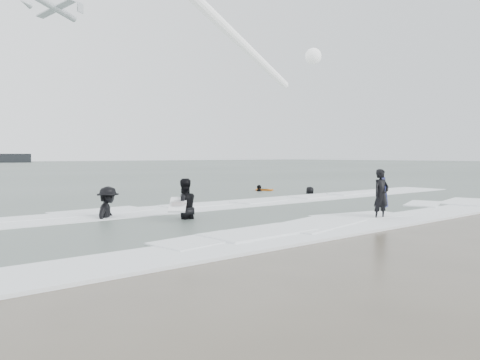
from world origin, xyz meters
TOP-DOWN VIEW (x-y plane):
  - ground at (0.00, 0.00)m, footprint 320.00×320.00m
  - surfer_centre at (1.55, -0.17)m, footprint 0.65×0.48m
  - surfer_wading at (-3.37, 3.60)m, footprint 1.02×0.85m
  - surfer_breaker at (-5.17, 5.20)m, footprint 1.34×1.40m
  - surfer_right_near at (5.88, 10.62)m, footprint 0.98×0.82m
  - surfer_right_far at (6.85, 7.74)m, footprint 0.90×0.77m
  - surf_foam at (0.00, 3.70)m, footprint 30.03×9.06m
  - bodyboards at (1.48, 4.73)m, footprint 11.12×11.52m
  - airshow_jet at (29.47, 45.17)m, footprint 45.73×25.99m

SIDE VIEW (x-z plane):
  - ground at x=0.00m, z-range 0.00..0.00m
  - surfer_centre at x=1.55m, z-range -0.81..0.81m
  - surfer_wading at x=-3.37m, z-range -0.93..0.93m
  - surfer_breaker at x=-5.17m, z-range -0.96..0.96m
  - surfer_right_near at x=5.88m, z-range -0.78..0.78m
  - surfer_right_far at x=6.85m, z-range -0.78..0.78m
  - surf_foam at x=0.00m, z-range 0.00..0.08m
  - bodyboards at x=1.48m, z-range -0.13..1.12m
  - airshow_jet at x=29.47m, z-range 14.35..22.67m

